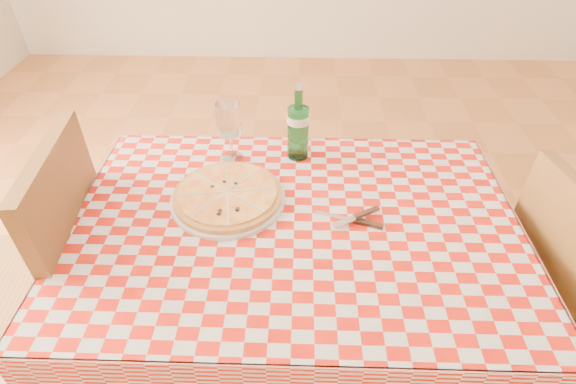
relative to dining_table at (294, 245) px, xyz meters
The scene contains 8 objects.
dining_table is the anchor object (origin of this frame).
tablecloth 0.09m from the dining_table, ahead, with size 1.30×0.90×0.01m, color #AD150A.
chair_near 0.86m from the dining_table, ahead, with size 0.48×0.48×0.93m.
chair_far 0.77m from the dining_table, behind, with size 0.49×0.49×0.99m.
pizza_plate 0.25m from the dining_table, 156.69° to the left, with size 0.35×0.35×0.05m, color #D19045, non-canonical shape.
water_bottle 0.41m from the dining_table, 89.08° to the left, with size 0.08×0.08×0.27m, color #1A682B, non-canonical shape.
wine_glass 0.43m from the dining_table, 124.91° to the left, with size 0.08×0.08×0.21m, color white, non-canonical shape.
cutlery 0.20m from the dining_table, ahead, with size 0.22×0.18×0.02m, color silver, non-canonical shape.
Camera 1 is at (0.01, -0.95, 1.65)m, focal length 28.00 mm.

